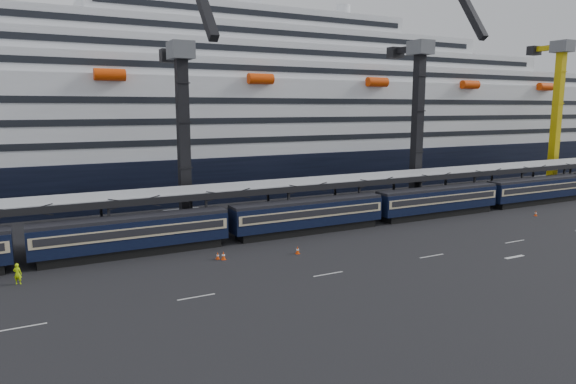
% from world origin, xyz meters
% --- Properties ---
extents(ground, '(260.00, 260.00, 0.00)m').
position_xyz_m(ground, '(0.00, 0.00, 0.00)').
color(ground, black).
rests_on(ground, ground).
extents(lane_markings, '(111.00, 4.27, 0.02)m').
position_xyz_m(lane_markings, '(8.15, -5.23, 0.01)').
color(lane_markings, beige).
rests_on(lane_markings, ground).
extents(train, '(133.05, 3.00, 4.05)m').
position_xyz_m(train, '(-4.65, 10.00, 2.20)').
color(train, black).
rests_on(train, ground).
extents(canopy, '(130.00, 6.25, 5.53)m').
position_xyz_m(canopy, '(0.00, 14.00, 5.25)').
color(canopy, '#9CA0A5').
rests_on(canopy, ground).
extents(cruise_ship, '(214.09, 28.84, 34.00)m').
position_xyz_m(cruise_ship, '(-1.08, 45.99, 12.34)').
color(cruise_ship, black).
rests_on(cruise_ship, ground).
extents(crane_dark_near, '(4.50, 17.75, 35.08)m').
position_xyz_m(crane_dark_near, '(-20.00, 18.59, 11.93)').
color(crane_dark_near, '#4A4C51').
rests_on(crane_dark_near, ground).
extents(crane_dark_mid, '(4.50, 18.24, 39.64)m').
position_xyz_m(crane_dark_mid, '(15.00, 17.59, 13.36)').
color(crane_dark_mid, '#4A4C51').
rests_on(crane_dark_mid, ground).
extents(crane_yellow_near, '(4.50, 20.12, 40.16)m').
position_xyz_m(crane_yellow_near, '(48.00, 18.47, 14.24)').
color(crane_yellow_near, '#4A4C51').
rests_on(crane_yellow_near, ground).
extents(worker, '(0.77, 0.64, 1.79)m').
position_xyz_m(worker, '(-38.22, 5.68, 0.90)').
color(worker, '#C5F80D').
rests_on(worker, ground).
extents(traffic_cone_b, '(0.35, 0.35, 0.70)m').
position_xyz_m(traffic_cone_b, '(-21.10, 4.77, 0.35)').
color(traffic_cone_b, '#E03D07').
rests_on(traffic_cone_b, ground).
extents(traffic_cone_c, '(0.42, 0.42, 0.84)m').
position_xyz_m(traffic_cone_c, '(-20.66, 4.36, 0.42)').
color(traffic_cone_c, '#E03D07').
rests_on(traffic_cone_c, ground).
extents(traffic_cone_d, '(0.41, 0.41, 0.81)m').
position_xyz_m(traffic_cone_d, '(-13.36, 2.82, 0.40)').
color(traffic_cone_d, '#E03D07').
rests_on(traffic_cone_d, ground).
extents(traffic_cone_e, '(0.37, 0.37, 0.74)m').
position_xyz_m(traffic_cone_e, '(23.89, 3.91, 0.37)').
color(traffic_cone_e, '#E03D07').
rests_on(traffic_cone_e, ground).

